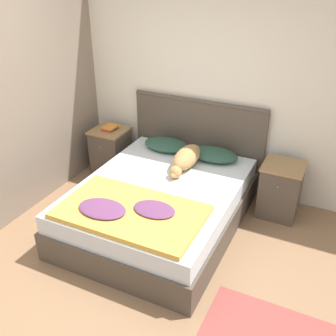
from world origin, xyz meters
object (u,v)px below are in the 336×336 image
at_px(nightstand_right, 280,190).
at_px(pillow_left, 166,145).
at_px(bed, 160,205).
at_px(book_stack, 110,127).
at_px(dog, 186,158).
at_px(nightstand_left, 111,151).
at_px(pillow_right, 214,154).

distance_m(nightstand_right, pillow_left, 1.47).
height_order(bed, book_stack, book_stack).
bearing_deg(dog, book_stack, 166.45).
relative_size(bed, nightstand_left, 3.29).
relative_size(pillow_left, book_stack, 2.82).
xyz_separation_m(dog, book_stack, (-1.22, 0.29, 0.05)).
bearing_deg(nightstand_right, dog, -165.00).
height_order(nightstand_left, dog, dog).
distance_m(nightstand_right, pillow_right, 0.86).
xyz_separation_m(nightstand_right, dog, (-1.04, -0.28, 0.29)).
distance_m(bed, nightstand_left, 1.38).
height_order(bed, pillow_right, pillow_right).
height_order(nightstand_right, book_stack, book_stack).
relative_size(pillow_left, pillow_right, 1.00).
height_order(bed, nightstand_right, nightstand_right).
distance_m(nightstand_right, book_stack, 2.28).
bearing_deg(nightstand_left, bed, -34.69).
bearing_deg(dog, nightstand_right, 15.00).
distance_m(bed, pillow_right, 0.92).
xyz_separation_m(nightstand_left, book_stack, (0.00, 0.01, 0.34)).
bearing_deg(dog, pillow_right, 53.63).
bearing_deg(nightstand_right, bed, -145.31).
bearing_deg(nightstand_right, pillow_left, 178.99).
distance_m(bed, nightstand_right, 1.38).
height_order(nightstand_right, pillow_left, pillow_left).
bearing_deg(pillow_left, pillow_right, 0.00).
height_order(dog, book_stack, dog).
distance_m(bed, pillow_left, 0.92).
relative_size(nightstand_left, dog, 0.82).
xyz_separation_m(bed, pillow_right, (0.31, 0.81, 0.32)).
xyz_separation_m(pillow_left, dog, (0.40, -0.30, 0.04)).
xyz_separation_m(bed, nightstand_left, (-1.13, 0.78, 0.07)).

